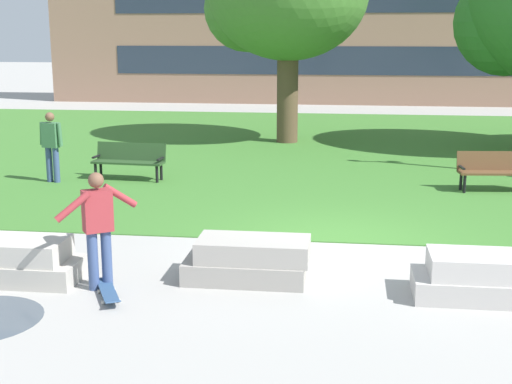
{
  "coord_description": "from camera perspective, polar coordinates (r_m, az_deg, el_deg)",
  "views": [
    {
      "loc": [
        0.15,
        -12.08,
        3.64
      ],
      "look_at": [
        -1.23,
        -1.4,
        1.2
      ],
      "focal_mm": 50.0,
      "sensor_mm": 36.0,
      "label": 1
    }
  ],
  "objects": [
    {
      "name": "ground_plane",
      "position": [
        12.61,
        6.36,
        -4.08
      ],
      "size": [
        140.0,
        140.0,
        0.0
      ],
      "primitive_type": "plane",
      "color": "#A3A09B"
    },
    {
      "name": "grass_lawn",
      "position": [
        22.37,
        6.86,
        3.34
      ],
      "size": [
        40.0,
        20.0,
        0.02
      ],
      "primitive_type": "cube",
      "color": "#3D752D",
      "rests_on": "ground"
    },
    {
      "name": "concrete_block_center",
      "position": [
        11.21,
        -18.67,
        -5.22
      ],
      "size": [
        1.85,
        0.9,
        0.64
      ],
      "color": "#B2ADA3",
      "rests_on": "ground"
    },
    {
      "name": "concrete_block_left",
      "position": [
        10.64,
        -0.57,
        -5.49
      ],
      "size": [
        1.85,
        0.9,
        0.64
      ],
      "color": "#9E9991",
      "rests_on": "ground"
    },
    {
      "name": "concrete_block_right",
      "position": [
        10.42,
        17.76,
        -6.52
      ],
      "size": [
        1.86,
        0.9,
        0.64
      ],
      "color": "#BCB7B2",
      "rests_on": "ground"
    },
    {
      "name": "person_skateboarder",
      "position": [
        10.35,
        -12.52,
        -2.47
      ],
      "size": [
        0.9,
        1.11,
        1.71
      ],
      "color": "#384C7A",
      "rests_on": "ground"
    },
    {
      "name": "skateboard",
      "position": [
        10.23,
        -11.72,
        -7.84
      ],
      "size": [
        0.63,
        1.0,
        0.14
      ],
      "color": "#2D4C75",
      "rests_on": "ground"
    },
    {
      "name": "park_bench_near_left",
      "position": [
        17.35,
        18.74,
        1.79
      ],
      "size": [
        1.85,
        0.71,
        0.9
      ],
      "color": "brown",
      "rests_on": "grass_lawn"
    },
    {
      "name": "park_bench_near_right",
      "position": [
        17.99,
        -10.09,
        2.64
      ],
      "size": [
        1.83,
        0.67,
        0.9
      ],
      "color": "#284723",
      "rests_on": "grass_lawn"
    },
    {
      "name": "person_bystander_near_lawn",
      "position": [
        18.01,
        -16.05,
        3.78
      ],
      "size": [
        0.65,
        0.32,
        1.71
      ],
      "color": "#384C7A",
      "rests_on": "grass_lawn"
    }
  ]
}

